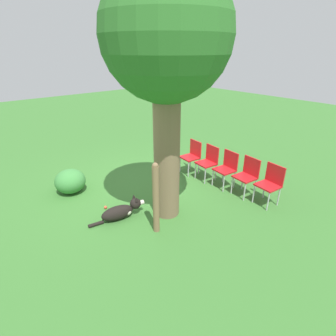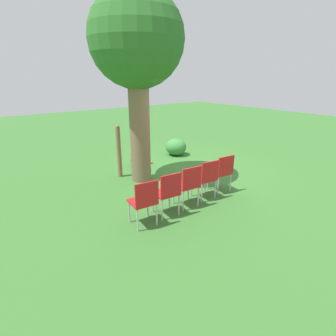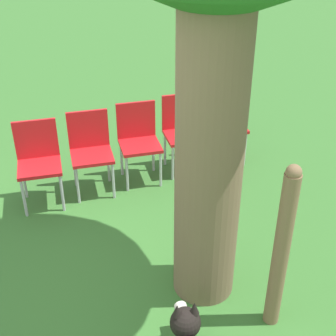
{
  "view_description": "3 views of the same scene",
  "coord_description": "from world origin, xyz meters",
  "px_view_note": "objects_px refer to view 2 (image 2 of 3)",
  "views": [
    {
      "loc": [
        3.07,
        4.8,
        3.15
      ],
      "look_at": [
        0.06,
        1.18,
        0.98
      ],
      "focal_mm": 28.0,
      "sensor_mm": 36.0,
      "label": 1
    },
    {
      "loc": [
        -5.38,
        4.56,
        2.59
      ],
      "look_at": [
        -0.82,
        1.09,
        0.55
      ],
      "focal_mm": 28.0,
      "sensor_mm": 36.0,
      "label": 2
    },
    {
      "loc": [
        2.78,
        -0.07,
        2.88
      ],
      "look_at": [
        -0.87,
        1.3,
        0.58
      ],
      "focal_mm": 50.0,
      "sensor_mm": 36.0,
      "label": 3
    }
  ],
  "objects_px": {
    "red_chair_3": "(168,191)",
    "red_chair_4": "(144,200)",
    "fence_post": "(119,151)",
    "dog": "(139,163)",
    "red_chair_2": "(188,183)",
    "tennis_ball": "(152,162)",
    "red_chair_0": "(222,171)",
    "oak_tree": "(137,45)",
    "red_chair_1": "(206,177)"
  },
  "relations": [
    {
      "from": "red_chair_3",
      "to": "red_chair_4",
      "type": "bearing_deg",
      "value": 100.61
    },
    {
      "from": "fence_post",
      "to": "red_chair_4",
      "type": "height_order",
      "value": "fence_post"
    },
    {
      "from": "dog",
      "to": "red_chair_2",
      "type": "height_order",
      "value": "red_chair_2"
    },
    {
      "from": "red_chair_2",
      "to": "red_chair_3",
      "type": "xyz_separation_m",
      "value": [
        -0.05,
        0.56,
        0.0
      ]
    },
    {
      "from": "red_chair_2",
      "to": "tennis_ball",
      "type": "bearing_deg",
      "value": -13.19
    },
    {
      "from": "red_chair_0",
      "to": "red_chair_2",
      "type": "relative_size",
      "value": 1.0
    },
    {
      "from": "dog",
      "to": "red_chair_4",
      "type": "relative_size",
      "value": 1.3
    },
    {
      "from": "red_chair_3",
      "to": "tennis_ball",
      "type": "xyz_separation_m",
      "value": [
        2.84,
        -1.53,
        -0.49
      ]
    },
    {
      "from": "oak_tree",
      "to": "red_chair_3",
      "type": "xyz_separation_m",
      "value": [
        -1.91,
        0.58,
        -2.69
      ]
    },
    {
      "from": "red_chair_1",
      "to": "red_chair_3",
      "type": "bearing_deg",
      "value": 100.61
    },
    {
      "from": "red_chair_4",
      "to": "tennis_ball",
      "type": "height_order",
      "value": "red_chair_4"
    },
    {
      "from": "red_chair_2",
      "to": "red_chair_1",
      "type": "bearing_deg",
      "value": -79.39
    },
    {
      "from": "red_chair_1",
      "to": "red_chair_2",
      "type": "xyz_separation_m",
      "value": [
        -0.05,
        0.56,
        0.0
      ]
    },
    {
      "from": "tennis_ball",
      "to": "dog",
      "type": "bearing_deg",
      "value": 101.46
    },
    {
      "from": "red_chair_3",
      "to": "oak_tree",
      "type": "bearing_deg",
      "value": -11.0
    },
    {
      "from": "dog",
      "to": "red_chair_1",
      "type": "height_order",
      "value": "red_chair_1"
    },
    {
      "from": "dog",
      "to": "fence_post",
      "type": "xyz_separation_m",
      "value": [
        -0.29,
        0.77,
        0.55
      ]
    },
    {
      "from": "oak_tree",
      "to": "red_chair_0",
      "type": "height_order",
      "value": "oak_tree"
    },
    {
      "from": "tennis_ball",
      "to": "red_chair_4",
      "type": "bearing_deg",
      "value": 144.19
    },
    {
      "from": "fence_post",
      "to": "dog",
      "type": "bearing_deg",
      "value": -69.34
    },
    {
      "from": "dog",
      "to": "fence_post",
      "type": "relative_size",
      "value": 0.83
    },
    {
      "from": "dog",
      "to": "red_chair_3",
      "type": "bearing_deg",
      "value": -10.36
    },
    {
      "from": "oak_tree",
      "to": "fence_post",
      "type": "height_order",
      "value": "oak_tree"
    },
    {
      "from": "fence_post",
      "to": "red_chair_3",
      "type": "distance_m",
      "value": 2.47
    },
    {
      "from": "oak_tree",
      "to": "red_chair_2",
      "type": "relative_size",
      "value": 4.94
    },
    {
      "from": "oak_tree",
      "to": "red_chair_3",
      "type": "bearing_deg",
      "value": 163.03
    },
    {
      "from": "red_chair_3",
      "to": "red_chair_4",
      "type": "distance_m",
      "value": 0.56
    },
    {
      "from": "red_chair_1",
      "to": "red_chair_4",
      "type": "height_order",
      "value": "same"
    },
    {
      "from": "red_chair_2",
      "to": "red_chair_4",
      "type": "height_order",
      "value": "same"
    },
    {
      "from": "red_chair_2",
      "to": "dog",
      "type": "bearing_deg",
      "value": -3.79
    },
    {
      "from": "red_chair_1",
      "to": "dog",
      "type": "bearing_deg",
      "value": 7.96
    },
    {
      "from": "dog",
      "to": "red_chair_3",
      "type": "xyz_separation_m",
      "value": [
        -2.74,
        1.02,
        0.36
      ]
    },
    {
      "from": "fence_post",
      "to": "tennis_ball",
      "type": "relative_size",
      "value": 20.59
    },
    {
      "from": "red_chair_3",
      "to": "fence_post",
      "type": "bearing_deg",
      "value": 0.26
    },
    {
      "from": "red_chair_0",
      "to": "red_chair_2",
      "type": "bearing_deg",
      "value": 100.61
    },
    {
      "from": "dog",
      "to": "fence_post",
      "type": "height_order",
      "value": "fence_post"
    },
    {
      "from": "red_chair_2",
      "to": "tennis_ball",
      "type": "height_order",
      "value": "red_chair_2"
    },
    {
      "from": "red_chair_0",
      "to": "red_chair_4",
      "type": "height_order",
      "value": "same"
    },
    {
      "from": "red_chair_0",
      "to": "tennis_ball",
      "type": "bearing_deg",
      "value": 8.91
    },
    {
      "from": "red_chair_1",
      "to": "red_chair_2",
      "type": "distance_m",
      "value": 0.56
    },
    {
      "from": "red_chair_0",
      "to": "red_chair_2",
      "type": "xyz_separation_m",
      "value": [
        -0.09,
        1.11,
        0.0
      ]
    },
    {
      "from": "red_chair_0",
      "to": "red_chair_1",
      "type": "relative_size",
      "value": 1.0
    },
    {
      "from": "oak_tree",
      "to": "red_chair_2",
      "type": "height_order",
      "value": "oak_tree"
    },
    {
      "from": "red_chair_1",
      "to": "tennis_ball",
      "type": "height_order",
      "value": "red_chair_1"
    },
    {
      "from": "red_chair_0",
      "to": "red_chair_3",
      "type": "xyz_separation_m",
      "value": [
        -0.14,
        1.67,
        0.0
      ]
    },
    {
      "from": "red_chair_1",
      "to": "red_chair_2",
      "type": "height_order",
      "value": "same"
    },
    {
      "from": "oak_tree",
      "to": "red_chair_2",
      "type": "xyz_separation_m",
      "value": [
        -1.87,
        0.03,
        -2.69
      ]
    },
    {
      "from": "red_chair_2",
      "to": "fence_post",
      "type": "bearing_deg",
      "value": 13.35
    },
    {
      "from": "fence_post",
      "to": "tennis_ball",
      "type": "distance_m",
      "value": 1.5
    },
    {
      "from": "fence_post",
      "to": "red_chair_3",
      "type": "height_order",
      "value": "fence_post"
    }
  ]
}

